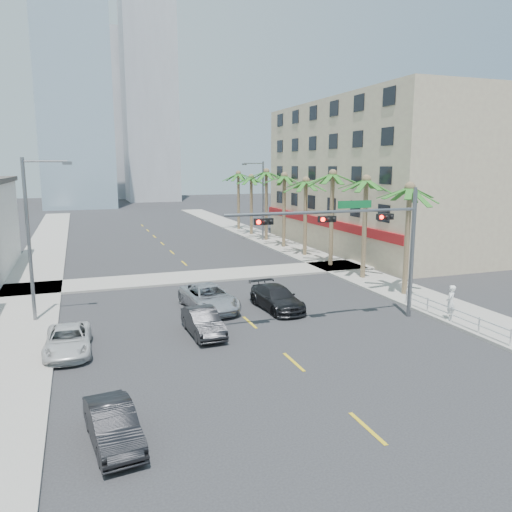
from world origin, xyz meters
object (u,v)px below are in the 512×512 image
Objects in this scene: traffic_signal_mast at (364,232)px; car_lane_right at (277,298)px; car_lane_center at (209,298)px; pedestrian at (450,303)px; car_lane_left at (203,322)px; car_parked_mid at (113,425)px; car_parked_far at (68,340)px.

car_lane_right is (-3.41, 3.96, -4.36)m from traffic_signal_mast.
car_lane_center is at bearing 144.22° from traffic_signal_mast.
car_lane_left is at bearing -50.18° from pedestrian.
car_lane_left is 0.75× the size of car_lane_center.
car_lane_right is at bearing 130.75° from traffic_signal_mast.
car_parked_mid is (-13.76, -8.06, -4.44)m from traffic_signal_mast.
car_lane_left is (5.07, 9.02, 0.05)m from car_parked_mid.
pedestrian is at bearing 12.11° from car_parked_mid.
pedestrian reaches higher than car_lane_center.
traffic_signal_mast is 2.06× the size of car_lane_center.
traffic_signal_mast reaches higher than car_lane_left.
car_lane_right is (11.78, 3.40, 0.09)m from car_parked_far.
traffic_signal_mast is 9.96m from car_lane_center.
car_parked_mid is 8.74m from car_parked_far.
car_lane_left is 6.07m from car_lane_right.
car_lane_right is at bearing 42.08° from car_parked_mid.
car_lane_left is 13.63m from pedestrian.
pedestrian is (8.10, -5.56, 0.42)m from car_lane_right.
car_lane_right is at bearing 17.92° from car_parked_far.
traffic_signal_mast reaches higher than car_lane_right.
traffic_signal_mast is at bearing -0.28° from car_parked_far.
car_parked_mid is 10.35m from car_lane_left.
car_lane_right reaches higher than car_parked_mid.
car_lane_center is 4.09m from car_lane_right.
car_parked_far is (-1.42, 8.62, -0.02)m from car_parked_mid.
car_lane_left is 4.52m from car_lane_center.
car_parked_far is at bearing -178.58° from car_lane_left.
traffic_signal_mast reaches higher than car_lane_center.
car_lane_left is (-8.69, 0.96, -4.39)m from traffic_signal_mast.
car_parked_far is at bearing -168.12° from car_lane_right.
car_lane_center reaches higher than car_parked_mid.
pedestrian is (18.45, 6.46, 0.50)m from car_parked_mid.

